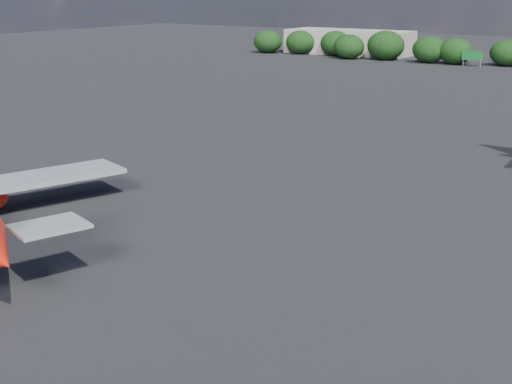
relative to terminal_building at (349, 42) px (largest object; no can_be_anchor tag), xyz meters
The scene contains 3 objects.
ground 147.19m from the terminal_building, 63.78° to the right, with size 500.00×500.00×0.00m, color black.
terminal_building is the anchor object (origin of this frame).
highway_sign 49.66m from the terminal_building, 18.80° to the right, with size 6.00×0.30×4.50m.
Camera 1 is at (43.84, -30.23, 22.77)m, focal length 50.00 mm.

